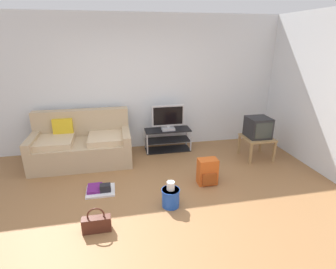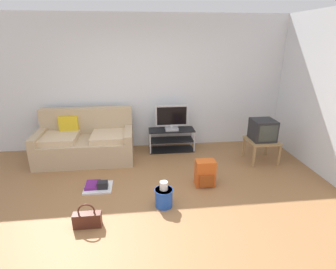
{
  "view_description": "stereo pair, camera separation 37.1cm",
  "coord_description": "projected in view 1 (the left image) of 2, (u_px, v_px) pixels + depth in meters",
  "views": [
    {
      "loc": [
        -0.43,
        -2.98,
        2.23
      ],
      "look_at": [
        0.42,
        1.21,
        0.67
      ],
      "focal_mm": 28.25,
      "sensor_mm": 36.0,
      "label": 1
    },
    {
      "loc": [
        -0.07,
        -3.04,
        2.23
      ],
      "look_at": [
        0.42,
        1.21,
        0.67
      ],
      "focal_mm": 28.25,
      "sensor_mm": 36.0,
      "label": 2
    }
  ],
  "objects": [
    {
      "name": "backpack",
      "position": [
        207.0,
        172.0,
        4.25
      ],
      "size": [
        0.31,
        0.27,
        0.43
      ],
      "rotation": [
        0.0,
        0.0,
        0.45
      ],
      "color": "#CC561E",
      "rests_on": "ground_plane"
    },
    {
      "name": "handbag",
      "position": [
        97.0,
        223.0,
        3.21
      ],
      "size": [
        0.35,
        0.12,
        0.33
      ],
      "rotation": [
        0.0,
        0.0,
        -0.18
      ],
      "color": "#4C2319",
      "rests_on": "ground_plane"
    },
    {
      "name": "crt_tv",
      "position": [
        258.0,
        127.0,
        5.07
      ],
      "size": [
        0.41,
        0.42,
        0.39
      ],
      "color": "#232326",
      "rests_on": "side_table"
    },
    {
      "name": "tv_stand",
      "position": [
        168.0,
        140.0,
        5.54
      ],
      "size": [
        0.94,
        0.38,
        0.46
      ],
      "color": "black",
      "rests_on": "ground_plane"
    },
    {
      "name": "wall_right",
      "position": [
        324.0,
        94.0,
        4.47
      ],
      "size": [
        0.1,
        3.6,
        2.7
      ],
      "primitive_type": "cube",
      "color": "silver",
      "rests_on": "ground_plane"
    },
    {
      "name": "ground_plane",
      "position": [
        155.0,
        213.0,
        3.59
      ],
      "size": [
        9.0,
        9.8,
        0.02
      ],
      "primitive_type": "cube",
      "color": "olive"
    },
    {
      "name": "wall_back",
      "position": [
        136.0,
        84.0,
        5.38
      ],
      "size": [
        9.0,
        0.1,
        2.7
      ],
      "primitive_type": "cube",
      "color": "silver",
      "rests_on": "ground_plane"
    },
    {
      "name": "floor_tray",
      "position": [
        100.0,
        189.0,
        4.07
      ],
      "size": [
        0.43,
        0.36,
        0.14
      ],
      "color": "silver",
      "rests_on": "ground_plane"
    },
    {
      "name": "side_table",
      "position": [
        257.0,
        140.0,
        5.14
      ],
      "size": [
        0.54,
        0.54,
        0.43
      ],
      "color": "#9E7A4C",
      "rests_on": "ground_plane"
    },
    {
      "name": "flat_tv",
      "position": [
        168.0,
        118.0,
        5.35
      ],
      "size": [
        0.66,
        0.22,
        0.52
      ],
      "color": "#B2B2B7",
      "rests_on": "tv_stand"
    },
    {
      "name": "cleaning_bucket",
      "position": [
        171.0,
        196.0,
        3.69
      ],
      "size": [
        0.26,
        0.26,
        0.38
      ],
      "color": "blue",
      "rests_on": "ground_plane"
    },
    {
      "name": "couch",
      "position": [
        82.0,
        145.0,
        4.99
      ],
      "size": [
        1.79,
        0.94,
        0.94
      ],
      "color": "tan",
      "rests_on": "ground_plane"
    }
  ]
}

